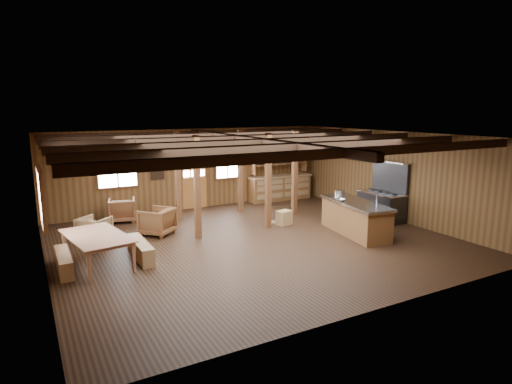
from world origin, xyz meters
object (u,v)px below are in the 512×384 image
commercial_range (383,201)px  armchair_a (157,221)px  armchair_b (122,210)px  armchair_c (94,229)px  dining_table (99,250)px  kitchen_island (355,217)px

commercial_range → armchair_a: size_ratio=2.27×
armchair_b → armchair_c: (-1.07, -1.70, -0.04)m
dining_table → armchair_c: dining_table is taller
kitchen_island → armchair_b: kitchen_island is taller
kitchen_island → armchair_c: 7.13m
kitchen_island → commercial_range: 2.00m
dining_table → armchair_b: 3.87m
kitchen_island → armchair_a: size_ratio=3.12×
dining_table → armchair_a: size_ratio=2.42×
armchair_a → armchair_c: size_ratio=1.15×
commercial_range → armchair_c: size_ratio=2.60×
kitchen_island → dining_table: kitchen_island is taller
armchair_a → armchair_c: armchair_a is taller
commercial_range → dining_table: 8.55m
armchair_a → armchair_b: bearing=-113.2°
dining_table → armchair_c: size_ratio=2.78×
kitchen_island → armchair_a: (-4.90, 2.62, -0.10)m
commercial_range → armchair_b: size_ratio=2.34×
armchair_b → armchair_c: 2.01m
kitchen_island → armchair_b: size_ratio=3.22×
kitchen_island → armchair_c: bearing=165.5°
kitchen_island → armchair_c: (-6.54, 2.85, -0.15)m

